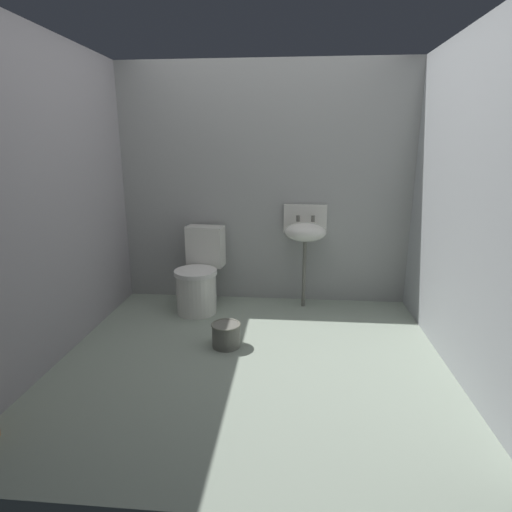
{
  "coord_description": "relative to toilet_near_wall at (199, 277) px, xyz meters",
  "views": [
    {
      "loc": [
        0.28,
        -2.84,
        1.55
      ],
      "look_at": [
        0.0,
        0.31,
        0.7
      ],
      "focal_mm": 29.05,
      "sensor_mm": 36.0,
      "label": 1
    }
  ],
  "objects": [
    {
      "name": "ground_plane",
      "position": [
        0.6,
        -0.88,
        -0.36
      ],
      "size": [
        3.24,
        2.85,
        0.08
      ],
      "primitive_type": "cube",
      "color": "gray"
    },
    {
      "name": "bucket",
      "position": [
        0.38,
        -0.75,
        -0.22
      ],
      "size": [
        0.24,
        0.24,
        0.19
      ],
      "color": "#605F57",
      "rests_on": "ground"
    },
    {
      "name": "toilet_near_wall",
      "position": [
        0.0,
        0.0,
        0.0
      ],
      "size": [
        0.45,
        0.63,
        0.78
      ],
      "rotation": [
        0.0,
        0.0,
        3.01
      ],
      "color": "silver",
      "rests_on": "ground"
    },
    {
      "name": "wall_right",
      "position": [
        2.07,
        -0.78,
        0.84
      ],
      "size": [
        0.1,
        2.65,
        2.32
      ],
      "primitive_type": "cube",
      "color": "#909497",
      "rests_on": "ground"
    },
    {
      "name": "wall_left",
      "position": [
        -0.87,
        -0.78,
        0.84
      ],
      "size": [
        0.1,
        2.65,
        2.32
      ],
      "primitive_type": "cube",
      "color": "gray",
      "rests_on": "ground"
    },
    {
      "name": "sink",
      "position": [
        1.01,
        0.19,
        0.43
      ],
      "size": [
        0.42,
        0.35,
        0.99
      ],
      "color": "#605F57",
      "rests_on": "ground"
    },
    {
      "name": "wall_back",
      "position": [
        0.6,
        0.4,
        0.84
      ],
      "size": [
        3.24,
        0.1,
        2.32
      ],
      "primitive_type": "cube",
      "color": "#949593",
      "rests_on": "ground"
    }
  ]
}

